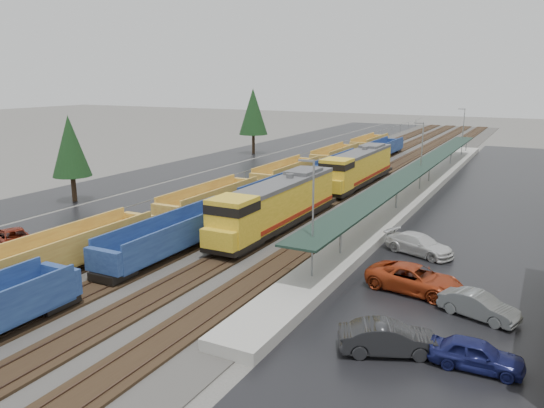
{
  "coord_description": "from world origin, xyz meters",
  "views": [
    {
      "loc": [
        21.65,
        -8.59,
        12.71
      ],
      "look_at": [
        0.9,
        31.11,
        2.0
      ],
      "focal_mm": 35.0,
      "sensor_mm": 36.0,
      "label": 1
    }
  ],
  "objects_px": {
    "locomotive_lead": "(276,205)",
    "parked_car_west_c": "(15,239)",
    "parked_car_east_d": "(476,355)",
    "parked_car_east_c": "(419,245)",
    "parked_car_east_a": "(389,339)",
    "parked_car_east_e": "(479,306)",
    "locomotive_trail": "(357,168)",
    "parked_car_east_b": "(415,279)",
    "well_string_yellow": "(211,202)",
    "well_string_blue": "(240,210)"
  },
  "relations": [
    {
      "from": "parked_car_east_a",
      "to": "parked_car_east_d",
      "type": "bearing_deg",
      "value": -106.76
    },
    {
      "from": "well_string_blue",
      "to": "parked_car_east_d",
      "type": "distance_m",
      "value": 27.02
    },
    {
      "from": "parked_car_east_d",
      "to": "locomotive_lead",
      "type": "bearing_deg",
      "value": 48.1
    },
    {
      "from": "parked_car_east_a",
      "to": "parked_car_east_d",
      "type": "xyz_separation_m",
      "value": [
        3.84,
        0.49,
        -0.07
      ]
    },
    {
      "from": "parked_car_east_d",
      "to": "well_string_blue",
      "type": "bearing_deg",
      "value": 52.36
    },
    {
      "from": "parked_car_east_d",
      "to": "parked_car_west_c",
      "type": "bearing_deg",
      "value": 85.06
    },
    {
      "from": "well_string_yellow",
      "to": "parked_car_east_b",
      "type": "relative_size",
      "value": 19.45
    },
    {
      "from": "parked_car_east_b",
      "to": "parked_car_east_c",
      "type": "distance_m",
      "value": 7.32
    },
    {
      "from": "parked_car_east_a",
      "to": "parked_car_east_e",
      "type": "distance_m",
      "value": 6.86
    },
    {
      "from": "locomotive_lead",
      "to": "parked_car_east_d",
      "type": "xyz_separation_m",
      "value": [
        17.83,
        -15.16,
        -1.66
      ]
    },
    {
      "from": "parked_car_east_e",
      "to": "parked_car_east_b",
      "type": "bearing_deg",
      "value": 80.55
    },
    {
      "from": "locomotive_lead",
      "to": "parked_car_east_e",
      "type": "distance_m",
      "value": 19.83
    },
    {
      "from": "locomotive_lead",
      "to": "parked_car_west_c",
      "type": "relative_size",
      "value": 3.82
    },
    {
      "from": "parked_car_east_a",
      "to": "parked_car_east_c",
      "type": "bearing_deg",
      "value": -16.72
    },
    {
      "from": "parked_car_west_c",
      "to": "parked_car_east_e",
      "type": "bearing_deg",
      "value": -62.09
    },
    {
      "from": "well_string_yellow",
      "to": "well_string_blue",
      "type": "bearing_deg",
      "value": -18.54
    },
    {
      "from": "well_string_yellow",
      "to": "parked_car_east_c",
      "type": "distance_m",
      "value": 20.2
    },
    {
      "from": "locomotive_trail",
      "to": "well_string_yellow",
      "type": "relative_size",
      "value": 0.17
    },
    {
      "from": "parked_car_east_b",
      "to": "parked_car_east_e",
      "type": "height_order",
      "value": "parked_car_east_b"
    },
    {
      "from": "parked_car_east_d",
      "to": "parked_car_east_c",
      "type": "bearing_deg",
      "value": 19.85
    },
    {
      "from": "locomotive_lead",
      "to": "parked_car_east_d",
      "type": "distance_m",
      "value": 23.46
    },
    {
      "from": "parked_car_east_c",
      "to": "parked_car_east_e",
      "type": "height_order",
      "value": "parked_car_east_c"
    },
    {
      "from": "well_string_yellow",
      "to": "parked_car_east_b",
      "type": "height_order",
      "value": "well_string_yellow"
    },
    {
      "from": "well_string_yellow",
      "to": "parked_car_west_c",
      "type": "height_order",
      "value": "well_string_yellow"
    },
    {
      "from": "well_string_yellow",
      "to": "parked_car_west_c",
      "type": "relative_size",
      "value": 22.18
    },
    {
      "from": "parked_car_east_c",
      "to": "locomotive_trail",
      "type": "bearing_deg",
      "value": 49.05
    },
    {
      "from": "parked_car_east_e",
      "to": "parked_car_east_d",
      "type": "bearing_deg",
      "value": -155.92
    },
    {
      "from": "locomotive_trail",
      "to": "well_string_blue",
      "type": "xyz_separation_m",
      "value": [
        -4.0,
        -20.23,
        -1.13
      ]
    },
    {
      "from": "locomotive_trail",
      "to": "parked_car_west_c",
      "type": "distance_m",
      "value": 37.61
    },
    {
      "from": "locomotive_trail",
      "to": "parked_car_east_a",
      "type": "bearing_deg",
      "value": -69.11
    },
    {
      "from": "well_string_blue",
      "to": "parked_car_east_c",
      "type": "height_order",
      "value": "well_string_blue"
    },
    {
      "from": "well_string_yellow",
      "to": "well_string_blue",
      "type": "relative_size",
      "value": 1.07
    },
    {
      "from": "locomotive_trail",
      "to": "parked_car_west_c",
      "type": "height_order",
      "value": "locomotive_trail"
    },
    {
      "from": "parked_car_east_c",
      "to": "parked_car_east_e",
      "type": "relative_size",
      "value": 1.24
    },
    {
      "from": "locomotive_lead",
      "to": "parked_car_east_e",
      "type": "height_order",
      "value": "locomotive_lead"
    },
    {
      "from": "parked_car_east_b",
      "to": "parked_car_east_e",
      "type": "distance_m",
      "value": 4.41
    },
    {
      "from": "parked_car_east_d",
      "to": "parked_car_east_a",
      "type": "bearing_deg",
      "value": 95.69
    },
    {
      "from": "locomotive_trail",
      "to": "well_string_blue",
      "type": "distance_m",
      "value": 20.66
    },
    {
      "from": "locomotive_lead",
      "to": "parked_car_east_b",
      "type": "relative_size",
      "value": 3.35
    },
    {
      "from": "locomotive_trail",
      "to": "parked_car_west_c",
      "type": "bearing_deg",
      "value": -114.62
    },
    {
      "from": "parked_car_west_c",
      "to": "parked_car_east_d",
      "type": "xyz_separation_m",
      "value": [
        33.48,
        -2.0,
        -0.01
      ]
    },
    {
      "from": "parked_car_east_d",
      "to": "well_string_yellow",
      "type": "bearing_deg",
      "value": 54.71
    },
    {
      "from": "locomotive_lead",
      "to": "parked_car_east_a",
      "type": "distance_m",
      "value": 21.05
    },
    {
      "from": "locomotive_trail",
      "to": "parked_car_east_b",
      "type": "bearing_deg",
      "value": -64.95
    },
    {
      "from": "parked_car_west_c",
      "to": "locomotive_lead",
      "type": "bearing_deg",
      "value": -28.16
    },
    {
      "from": "locomotive_lead",
      "to": "parked_car_east_e",
      "type": "bearing_deg",
      "value": -29.15
    },
    {
      "from": "well_string_yellow",
      "to": "parked_car_east_d",
      "type": "xyz_separation_m",
      "value": [
        25.83,
        -17.27,
        -0.53
      ]
    },
    {
      "from": "parked_car_west_c",
      "to": "parked_car_east_b",
      "type": "xyz_separation_m",
      "value": [
        29.01,
        5.58,
        0.1
      ]
    },
    {
      "from": "parked_car_east_b",
      "to": "parked_car_west_c",
      "type": "bearing_deg",
      "value": 109.9
    },
    {
      "from": "parked_car_east_b",
      "to": "parked_car_east_d",
      "type": "relative_size",
      "value": 1.42
    }
  ]
}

